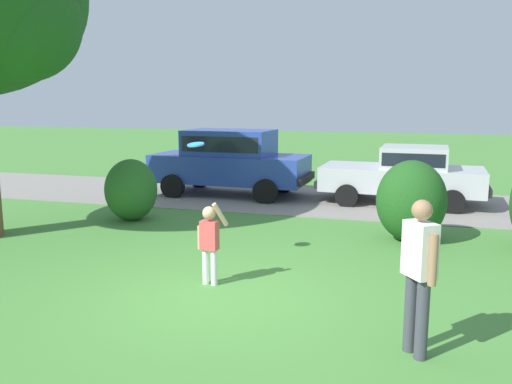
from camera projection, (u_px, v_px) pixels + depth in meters
name	position (u px, v px, depth m)	size (l,w,h in m)	color
ground_plane	(218.00, 296.00, 7.53)	(80.00, 80.00, 0.00)	#478438
driveway_strip	(313.00, 200.00, 14.69)	(28.00, 4.40, 0.02)	gray
shrub_near_tree	(131.00, 190.00, 12.19)	(1.19, 1.27, 1.43)	#286023
shrub_centre_left	(411.00, 201.00, 10.35)	(1.36, 1.31, 1.61)	#1E511C
parked_sedan	(405.00, 173.00, 14.07)	(4.47, 2.24, 1.56)	silver
parked_suv	(230.00, 159.00, 15.33)	(4.76, 2.22, 1.92)	#28429E
child_thrower	(210.00, 239.00, 7.88)	(0.46, 0.25, 1.29)	white
frisbee	(196.00, 144.00, 8.59)	(0.28, 0.28, 0.08)	#337FDB
adult_onlooker	(419.00, 269.00, 5.62)	(0.39, 0.45, 1.74)	#3F3F4C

